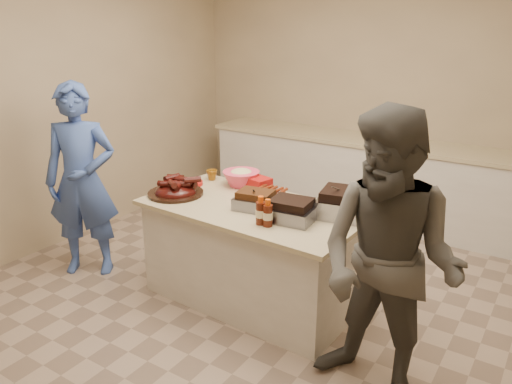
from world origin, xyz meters
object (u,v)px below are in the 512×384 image
Objects in this scene: bbq_bottle_a at (261,224)px; guest_blue at (92,269)px; mustard_bottle at (248,203)px; rib_platter at (176,195)px; bbq_bottle_b at (268,226)px; island at (253,298)px; plastic_cup at (212,180)px; roasting_pan at (342,215)px; coleslaw_bowl at (241,185)px.

guest_blue is at bearing -176.16° from bbq_bottle_a.
bbq_bottle_a reaches higher than mustard_bottle.
rib_platter is 2.31× the size of bbq_bottle_b.
island is 17.46× the size of plastic_cup.
guest_blue is at bearing -163.28° from island.
coleslaw_bowl reaches higher than roasting_pan.
bbq_bottle_a is 2.11× the size of plastic_cup.
rib_platter is 4.65× the size of plastic_cup.
coleslaw_bowl reaches higher than guest_blue.
guest_blue is (-1.49, -0.37, 0.00)m from island.
plastic_cup reaches higher than guest_blue.
plastic_cup is at bearing 89.14° from rib_platter.
mustard_bottle reaches higher than island.
coleslaw_bowl reaches higher than bbq_bottle_b.
coleslaw_bowl is 0.19× the size of guest_blue.
plastic_cup is 0.06× the size of guest_blue.
bbq_bottle_a is 1.08m from plastic_cup.
bbq_bottle_a is (0.90, -0.14, 0.00)m from rib_platter.
rib_platter is at bearing 171.40° from bbq_bottle_b.
coleslaw_bowl is at bearing 159.23° from roasting_pan.
rib_platter is 1.17m from guest_blue.
bbq_bottle_a is at bearing -46.37° from coleslaw_bowl.
island is at bearing -19.08° from guest_blue.
plastic_cup is 1.35m from guest_blue.
bbq_bottle_a reaches higher than island.
roasting_pan reaches higher than island.
roasting_pan is at bearing -9.53° from coleslaw_bowl.
guest_blue is at bearing -138.93° from plastic_cup.
guest_blue is at bearing -162.65° from rib_platter.
mustard_bottle is at bearing 14.53° from rib_platter.
island is at bearing 138.90° from bbq_bottle_b.
bbq_bottle_a is at bearing -34.19° from plastic_cup.
coleslaw_bowl is 2.90× the size of mustard_bottle.
rib_platter is 2.20× the size of bbq_bottle_a.
plastic_cup is (-0.66, 0.35, 0.79)m from island.
roasting_pan is 0.60m from bbq_bottle_a.
coleslaw_bowl is at bearing 136.89° from island.
roasting_pan reaches higher than guest_blue.
island is 3.75× the size of rib_platter.
mustard_bottle is 0.06× the size of guest_blue.
roasting_pan is at bearing -18.10° from guest_blue.
plastic_cup is at bearing -177.92° from coleslaw_bowl.
island is at bearing -29.79° from mustard_bottle.
coleslaw_bowl is at bearing 131.05° from mustard_bottle.
coleslaw_bowl is at bearing 133.63° from bbq_bottle_a.
bbq_bottle_a is 0.06m from bbq_bottle_b.
bbq_bottle_b is 1.13m from plastic_cup.
mustard_bottle is at bearing 136.22° from bbq_bottle_a.
bbq_bottle_b is at bearing -38.33° from island.
coleslaw_bowl is (0.31, 0.48, 0.00)m from rib_platter.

